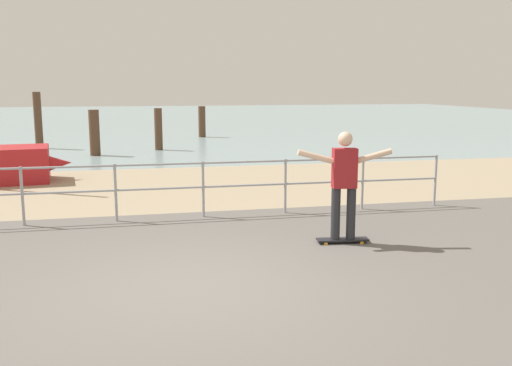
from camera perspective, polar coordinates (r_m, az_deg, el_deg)
The scene contains 10 objects.
ground_plane at distance 6.08m, azimuth -5.53°, elevation -13.65°, with size 24.00×10.00×0.04m, color #605B56.
beach_strip at distance 13.77m, azimuth -9.50°, elevation -0.39°, with size 24.00×6.00×0.04m, color tan.
sea_surface at distance 41.61m, azimuth -11.48°, elevation 6.34°, with size 72.00×50.00×0.04m, color #849EA3.
railing_fence at distance 10.35m, azimuth -18.33°, elevation -0.22°, with size 14.08×0.05×1.05m.
skateboard at distance 8.84m, azimuth 8.73°, elevation -5.68°, with size 0.82×0.30×0.08m.
skateboarder at distance 8.64m, azimuth 8.90°, elevation 0.40°, with size 1.45×0.26×1.65m.
groyne_post_0 at distance 23.14m, azimuth -21.14°, elevation 5.90°, with size 0.29×0.29×2.16m, color #513826.
groyne_post_1 at distance 20.20m, azimuth -15.99°, elevation 4.87°, with size 0.35×0.35×1.59m, color #513826.
groyne_post_2 at distance 21.42m, azimuth -9.82°, elevation 5.35°, with size 0.29×0.29×1.57m, color #513826.
groyne_post_3 at distance 26.51m, azimuth -5.48°, elevation 6.16°, with size 0.33×0.33×1.45m, color #513826.
Camera 1 is at (-0.62, -6.54, 2.42)m, focal length 39.64 mm.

